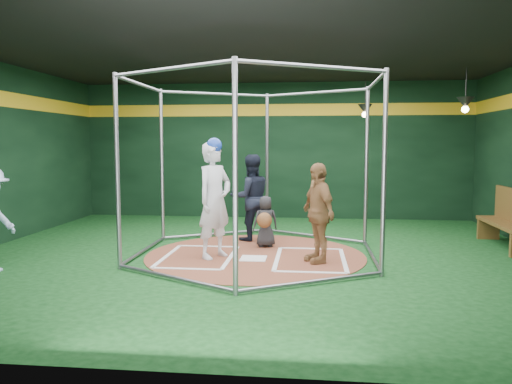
# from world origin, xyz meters

# --- Properties ---
(room_shell) EXTENTS (10.10, 9.10, 3.53)m
(room_shell) POSITION_xyz_m (0.00, 0.01, 1.75)
(room_shell) COLOR #0B3411
(room_shell) RESTS_ON ground
(clay_disc) EXTENTS (3.80, 3.80, 0.01)m
(clay_disc) POSITION_xyz_m (0.00, 0.00, 0.01)
(clay_disc) COLOR brown
(clay_disc) RESTS_ON ground
(home_plate) EXTENTS (0.43, 0.43, 0.01)m
(home_plate) POSITION_xyz_m (0.00, -0.30, 0.02)
(home_plate) COLOR white
(home_plate) RESTS_ON clay_disc
(batter_box_left) EXTENTS (1.17, 1.77, 0.01)m
(batter_box_left) POSITION_xyz_m (-0.95, -0.25, 0.02)
(batter_box_left) COLOR white
(batter_box_left) RESTS_ON clay_disc
(batter_box_right) EXTENTS (1.17, 1.77, 0.01)m
(batter_box_right) POSITION_xyz_m (0.95, -0.25, 0.02)
(batter_box_right) COLOR white
(batter_box_right) RESTS_ON clay_disc
(batting_cage) EXTENTS (4.05, 4.67, 3.00)m
(batting_cage) POSITION_xyz_m (-0.00, -0.00, 1.50)
(batting_cage) COLOR gray
(batting_cage) RESTS_ON ground
(pendant_lamp_near) EXTENTS (0.34, 0.34, 0.90)m
(pendant_lamp_near) POSITION_xyz_m (2.20, 3.60, 2.74)
(pendant_lamp_near) COLOR black
(pendant_lamp_near) RESTS_ON room_shell
(pendant_lamp_far) EXTENTS (0.34, 0.34, 0.90)m
(pendant_lamp_far) POSITION_xyz_m (4.00, 2.00, 2.74)
(pendant_lamp_far) COLOR black
(pendant_lamp_far) RESTS_ON room_shell
(batter_figure) EXTENTS (0.78, 0.85, 2.02)m
(batter_figure) POSITION_xyz_m (-0.66, -0.26, 1.01)
(batter_figure) COLOR silver
(batter_figure) RESTS_ON clay_disc
(visitor_leopard) EXTENTS (0.77, 1.03, 1.62)m
(visitor_leopard) POSITION_xyz_m (1.06, -0.39, 0.82)
(visitor_leopard) COLOR tan
(visitor_leopard) RESTS_ON clay_disc
(catcher_figure) EXTENTS (0.54, 0.61, 0.96)m
(catcher_figure) POSITION_xyz_m (0.11, 0.68, 0.50)
(catcher_figure) COLOR black
(catcher_figure) RESTS_ON clay_disc
(umpire) EXTENTS (1.02, 0.93, 1.71)m
(umpire) POSITION_xyz_m (-0.24, 1.33, 0.87)
(umpire) COLOR black
(umpire) RESTS_ON clay_disc
(dugout_bench) EXTENTS (0.44, 1.88, 1.10)m
(dugout_bench) POSITION_xyz_m (4.63, 1.17, 0.56)
(dugout_bench) COLOR brown
(dugout_bench) RESTS_ON ground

